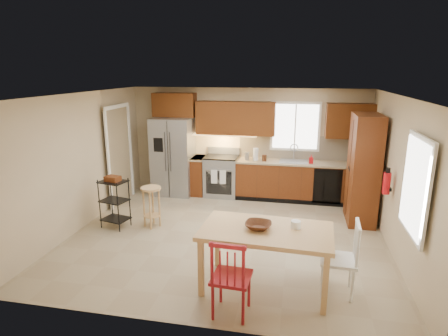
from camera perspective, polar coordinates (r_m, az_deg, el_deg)
floor at (r=6.86m, az=0.45°, el=-10.24°), size 5.50×5.50×0.00m
ceiling at (r=6.23m, az=0.50°, el=11.10°), size 5.50×5.00×0.02m
wall_back at (r=8.84m, az=3.52°, el=3.99°), size 5.50×0.02×2.50m
wall_front at (r=4.13m, az=-6.12°, el=-8.84°), size 5.50×0.02×2.50m
wall_left at (r=7.43m, az=-20.83°, el=0.98°), size 0.02×5.00×2.50m
wall_right at (r=6.52m, az=24.96°, el=-1.29°), size 0.02×5.00×2.50m
refrigerator at (r=8.94m, az=-7.71°, el=1.78°), size 0.92×0.75×1.82m
range_stove at (r=8.81m, az=-0.38°, el=-1.31°), size 0.76×0.63×0.92m
base_cabinet_narrow at (r=8.95m, az=-3.82°, el=-1.15°), size 0.30×0.60×0.90m
base_cabinet_run at (r=8.66m, az=11.66°, el=-1.97°), size 2.92×0.60×0.90m
dishwasher at (r=8.41m, az=15.48°, el=-2.72°), size 0.60×0.02×0.78m
backsplash at (r=8.76m, az=11.90°, el=3.10°), size 2.92×0.03×0.55m
upper_over_fridge at (r=8.94m, az=-7.56°, el=9.52°), size 1.00×0.35×0.55m
upper_left_block at (r=8.61m, az=1.76°, el=7.60°), size 1.80×0.35×0.75m
upper_right_block at (r=8.57m, az=18.61°, el=6.81°), size 1.00×0.35×0.75m
window_back at (r=8.67m, az=10.81°, el=6.23°), size 1.12×0.04×1.12m
sink at (r=8.55m, az=10.53°, el=0.72°), size 0.62×0.46×0.16m
undercab_glow at (r=8.70m, az=-0.24°, el=5.05°), size 1.60×0.30×0.01m
soap_bottle at (r=8.43m, az=13.14°, el=1.33°), size 0.09×0.09×0.19m
paper_towel at (r=8.51m, az=4.85°, el=2.10°), size 0.12×0.12×0.28m
canister_steel at (r=8.54m, az=3.51°, el=1.83°), size 0.11×0.11×0.18m
canister_wood at (r=8.48m, az=6.16°, el=1.53°), size 0.10×0.10×0.14m
pantry at (r=7.64m, az=20.47°, el=-0.18°), size 0.50×0.95×2.10m
fire_extinguisher at (r=6.67m, az=23.54°, el=-2.13°), size 0.12×0.12×0.36m
window_right at (r=5.38m, az=27.21°, el=-2.53°), size 0.04×1.02×1.32m
doorway at (r=8.54m, az=-15.71°, el=1.71°), size 0.04×0.95×2.10m
dining_table at (r=5.23m, az=6.33°, el=-13.62°), size 1.78×1.07×0.84m
chair_red at (r=4.66m, az=1.15°, el=-16.10°), size 0.50×0.50×1.01m
chair_white at (r=5.25m, az=17.06°, el=-13.00°), size 0.50×0.50×1.01m
table_bowl at (r=5.05m, az=5.24°, el=-9.22°), size 0.37×0.37×0.09m
table_jar at (r=5.11m, az=10.86°, el=-8.71°), size 0.15×0.15×0.16m
bar_stool at (r=7.22m, az=-10.96°, el=-5.85°), size 0.50×0.50×0.78m
utility_cart at (r=7.34m, az=-16.33°, el=-5.15°), size 0.55×0.47×0.95m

